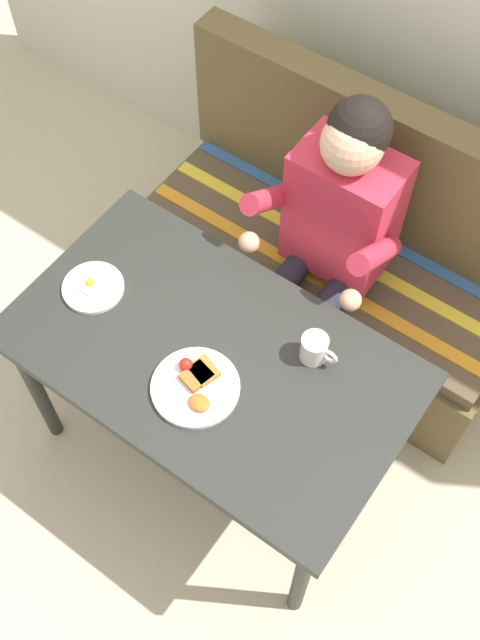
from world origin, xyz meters
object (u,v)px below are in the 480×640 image
object	(u,v)px
table	(211,367)
coffee_mug	(315,348)
person	(331,229)
plate_breakfast	(196,385)
plate_eggs	(93,287)
couch	(334,262)

from	to	relation	value
table	coffee_mug	bearing A→B (deg)	34.06
table	person	xyz separation A→B (m)	(0.05, 0.59, 0.09)
plate_breakfast	plate_eggs	size ratio (longest dim) A/B	1.34
person	coffee_mug	distance (m)	0.47
table	plate_eggs	size ratio (longest dim) A/B	6.28
coffee_mug	person	bearing A→B (deg)	115.96
person	plate_eggs	size ratio (longest dim) A/B	6.35
couch	person	bearing A→B (deg)	-75.28
table	couch	size ratio (longest dim) A/B	0.83
person	plate_breakfast	distance (m)	0.70
table	plate_eggs	distance (m)	0.44
person	plate_eggs	distance (m)	0.78
couch	plate_breakfast	size ratio (longest dim) A/B	5.65
plate_eggs	plate_breakfast	bearing A→B (deg)	-10.25
table	person	world-z (taller)	person
couch	plate_eggs	bearing A→B (deg)	-118.51
couch	person	size ratio (longest dim) A/B	1.19
coffee_mug	plate_eggs	bearing A→B (deg)	-163.94
table	plate_breakfast	bearing A→B (deg)	-73.47
plate_breakfast	couch	bearing A→B (deg)	92.14
couch	person	distance (m)	0.45
coffee_mug	plate_breakfast	bearing A→B (deg)	-127.95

